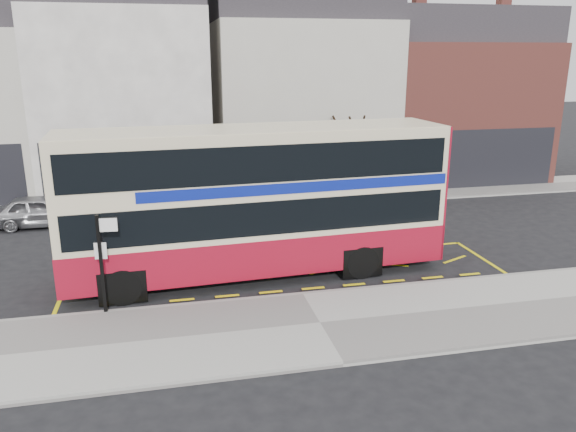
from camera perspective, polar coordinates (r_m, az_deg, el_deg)
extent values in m
plane|color=black|center=(17.12, 1.17, -7.79)|extent=(120.00, 120.00, 0.00)
cube|color=#A4A29B|center=(15.08, 3.26, -10.99)|extent=(40.00, 4.00, 0.15)
cube|color=gray|center=(16.76, 1.48, -8.07)|extent=(40.00, 0.15, 0.15)
cube|color=#A4A29B|center=(27.34, -4.24, 1.55)|extent=(50.00, 3.00, 0.15)
cube|color=white|center=(30.36, -16.07, 10.91)|extent=(8.00, 8.00, 9.00)
cube|color=black|center=(26.83, -16.04, 4.02)|extent=(7.36, 0.06, 3.20)
cube|color=black|center=(26.89, -16.01, 3.61)|extent=(5.60, 0.04, 2.00)
cube|color=beige|center=(31.17, 1.01, 11.18)|extent=(9.00, 8.00, 8.50)
cube|color=#28262B|center=(31.15, 1.06, 20.66)|extent=(9.00, 7.20, 1.80)
cube|color=#12683B|center=(27.72, 2.89, 5.00)|extent=(8.28, 0.06, 3.20)
cube|color=black|center=(27.78, 2.88, 4.61)|extent=(6.30, 0.04, 2.00)
cube|color=#99473D|center=(34.43, 15.98, 10.21)|extent=(9.00, 8.00, 7.50)
cube|color=#28262B|center=(34.31, 16.60, 17.94)|extent=(9.00, 7.20, 1.80)
cube|color=#99473D|center=(34.66, 21.08, 19.70)|extent=(0.60, 0.60, 1.20)
cube|color=black|center=(31.29, 19.08, 5.42)|extent=(8.28, 0.06, 3.20)
cube|color=black|center=(31.34, 19.03, 5.07)|extent=(6.30, 0.04, 2.00)
cube|color=beige|center=(17.76, -3.24, 1.87)|extent=(12.06, 3.38, 4.39)
cube|color=maroon|center=(18.22, -3.16, -3.01)|extent=(12.10, 3.43, 1.19)
cube|color=maroon|center=(19.86, 13.76, 2.96)|extent=(0.22, 2.75, 4.39)
cube|color=black|center=(17.84, -3.23, 0.94)|extent=(11.59, 3.42, 1.03)
cube|color=black|center=(17.48, -3.31, 6.09)|extent=(11.59, 3.42, 1.08)
cube|color=navy|center=(17.89, 0.13, 3.87)|extent=(9.68, 3.30, 0.33)
cube|color=black|center=(17.67, -22.38, -1.34)|extent=(0.20, 2.49, 1.73)
cube|color=black|center=(17.24, -23.05, 4.69)|extent=(0.20, 2.49, 1.08)
cube|color=black|center=(17.41, -22.71, 1.89)|extent=(0.16, 1.90, 0.38)
cube|color=beige|center=(17.36, -3.36, 8.74)|extent=(12.06, 3.27, 0.13)
cylinder|color=black|center=(16.85, -16.46, -6.89)|extent=(1.10, 0.36, 1.08)
cylinder|color=black|center=(19.16, -16.44, -4.07)|extent=(1.10, 0.36, 1.08)
cylinder|color=black|center=(18.17, 7.48, -4.63)|extent=(1.10, 0.36, 1.08)
cylinder|color=black|center=(20.33, 4.77, -2.27)|extent=(1.10, 0.36, 1.08)
cube|color=black|center=(15.88, -18.42, -4.69)|extent=(0.10, 0.10, 2.75)
cube|color=white|center=(15.49, -17.78, -0.85)|extent=(0.50, 0.07, 0.40)
cube|color=white|center=(15.81, -18.51, -3.38)|extent=(0.32, 0.05, 0.46)
imported|color=#9E9EA3|center=(25.49, -23.81, 0.48)|extent=(3.94, 1.61, 1.34)
imported|color=#464A4F|center=(24.64, -1.69, 1.30)|extent=(4.07, 2.41, 1.27)
imported|color=silver|center=(27.62, 9.75, 2.83)|extent=(5.07, 2.74, 1.40)
cylinder|color=black|center=(28.26, 5.92, 3.85)|extent=(0.24, 0.24, 1.94)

